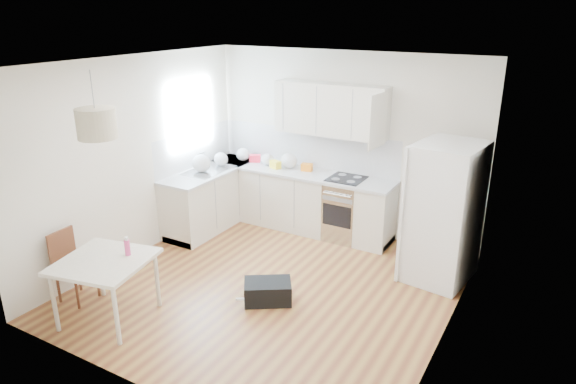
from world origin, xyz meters
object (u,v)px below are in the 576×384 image
at_px(dining_chair, 75,267).
at_px(gym_bag, 268,291).
at_px(refrigerator, 445,213).
at_px(dining_table, 104,266).

relative_size(dining_chair, gym_bag, 1.56).
relative_size(refrigerator, gym_bag, 3.23).
bearing_deg(refrigerator, dining_table, -129.15).
height_order(dining_table, dining_chair, dining_chair).
distance_m(dining_chair, gym_bag, 2.25).
distance_m(dining_table, dining_chair, 0.66).
relative_size(refrigerator, dining_table, 1.63).
xyz_separation_m(refrigerator, gym_bag, (-1.59, -1.59, -0.75)).
bearing_deg(dining_table, refrigerator, 31.42).
xyz_separation_m(refrigerator, dining_chair, (-3.55, -2.66, -0.45)).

